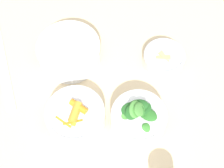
{
  "coord_description": "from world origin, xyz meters",
  "views": [
    {
      "loc": [
        -0.45,
        0.08,
        1.56
      ],
      "look_at": [
        -0.04,
        0.02,
        0.75
      ],
      "focal_mm": 50.0,
      "sensor_mm": 36.0,
      "label": 1
    }
  ],
  "objects_px": {
    "bowl_beans_hotdog": "(69,52)",
    "ruler": "(3,66)",
    "bowl_carrots": "(75,115)",
    "bowl_cookies": "(164,58)",
    "bowl_greens": "(138,118)"
  },
  "relations": [
    {
      "from": "bowl_beans_hotdog",
      "to": "ruler",
      "type": "height_order",
      "value": "bowl_beans_hotdog"
    },
    {
      "from": "bowl_carrots",
      "to": "bowl_beans_hotdog",
      "type": "xyz_separation_m",
      "value": [
        0.21,
        -0.0,
        -0.0
      ]
    },
    {
      "from": "bowl_beans_hotdog",
      "to": "bowl_cookies",
      "type": "height_order",
      "value": "bowl_beans_hotdog"
    },
    {
      "from": "bowl_greens",
      "to": "bowl_cookies",
      "type": "relative_size",
      "value": 1.19
    },
    {
      "from": "bowl_greens",
      "to": "bowl_cookies",
      "type": "bearing_deg",
      "value": -31.82
    },
    {
      "from": "bowl_greens",
      "to": "bowl_beans_hotdog",
      "type": "xyz_separation_m",
      "value": [
        0.25,
        0.17,
        -0.01
      ]
    },
    {
      "from": "bowl_greens",
      "to": "ruler",
      "type": "distance_m",
      "value": 0.45
    },
    {
      "from": "bowl_cookies",
      "to": "bowl_carrots",
      "type": "bearing_deg",
      "value": 118.3
    },
    {
      "from": "bowl_beans_hotdog",
      "to": "bowl_cookies",
      "type": "bearing_deg",
      "value": -101.43
    },
    {
      "from": "bowl_carrots",
      "to": "bowl_cookies",
      "type": "height_order",
      "value": "bowl_carrots"
    },
    {
      "from": "bowl_greens",
      "to": "ruler",
      "type": "relative_size",
      "value": 0.48
    },
    {
      "from": "bowl_greens",
      "to": "bowl_beans_hotdog",
      "type": "bearing_deg",
      "value": 34.08
    },
    {
      "from": "bowl_beans_hotdog",
      "to": "ruler",
      "type": "distance_m",
      "value": 0.21
    },
    {
      "from": "bowl_carrots",
      "to": "ruler",
      "type": "xyz_separation_m",
      "value": [
        0.21,
        0.21,
        -0.03
      ]
    },
    {
      "from": "bowl_cookies",
      "to": "ruler",
      "type": "xyz_separation_m",
      "value": [
        0.06,
        0.5,
        -0.02
      ]
    }
  ]
}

